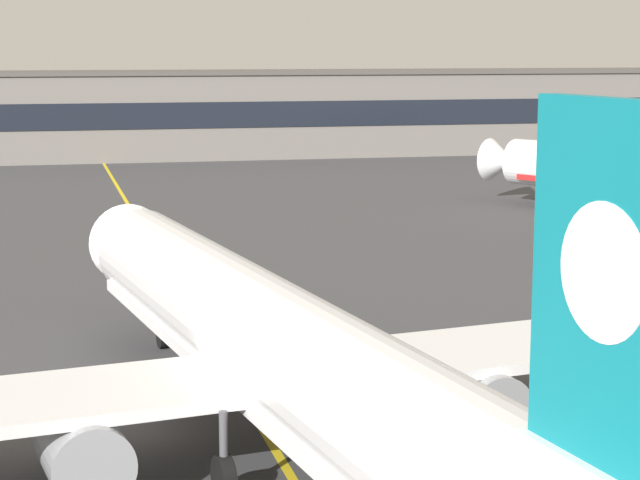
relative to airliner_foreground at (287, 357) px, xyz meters
The scene contains 4 objects.
taxiway_centreline 17.37m from the airliner_foreground, 91.68° to the left, with size 0.30×180.00×0.01m, color yellow.
airliner_foreground is the anchor object (origin of this frame).
safety_cone_by_nose_gear 16.40m from the airliner_foreground, 90.73° to the left, with size 0.44×0.44×0.55m.
terminal_building 97.84m from the airliner_foreground, 93.04° to the left, with size 147.91×12.40×9.67m.
Camera 1 is at (-5.73, -19.35, 12.50)m, focal length 64.32 mm.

